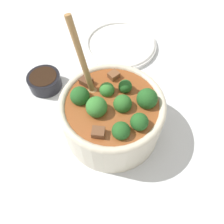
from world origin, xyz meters
TOP-DOWN VIEW (x-y plane):
  - ground_plane at (0.00, 0.00)m, footprint 4.00×4.00m
  - stew_bowl at (0.00, -0.00)m, footprint 0.22×0.22m
  - condiment_bowl at (-0.21, 0.06)m, footprint 0.09×0.09m
  - empty_plate at (-0.08, 0.29)m, footprint 0.22×0.22m

SIDE VIEW (x-z plane):
  - ground_plane at x=0.00m, z-range 0.00..0.00m
  - empty_plate at x=-0.08m, z-range 0.00..0.02m
  - condiment_bowl at x=-0.21m, z-range 0.00..0.04m
  - stew_bowl at x=0.00m, z-range -0.07..0.20m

